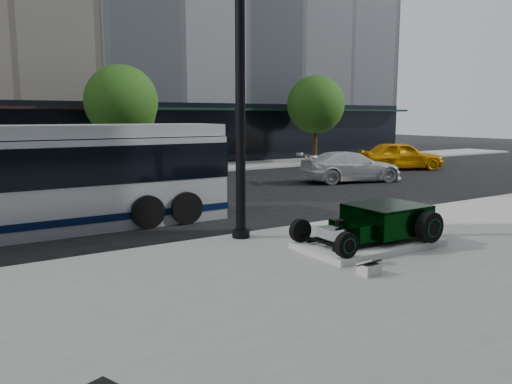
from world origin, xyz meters
TOP-DOWN VIEW (x-y plane):
  - ground at (0.00, 0.00)m, footprint 120.00×120.00m
  - sidewalk_far at (0.00, 14.00)m, footprint 70.00×4.00m
  - street_trees at (1.15, 13.07)m, footprint 29.80×3.80m
  - display_plinth at (1.16, -4.86)m, footprint 3.40×1.80m
  - hot_rod at (1.49, -4.86)m, footprint 3.22×2.00m
  - info_plaque at (-0.36, -6.37)m, footprint 0.41×0.31m
  - lamppost at (-0.92, -2.45)m, footprint 0.45×0.45m
  - transit_bus at (-5.77, 1.59)m, footprint 12.12×2.88m
  - white_sedan at (9.61, 4.82)m, footprint 5.39×3.30m
  - yellow_taxi at (15.98, 7.36)m, footprint 5.27×3.81m

SIDE VIEW (x-z plane):
  - ground at x=0.00m, z-range 0.00..0.00m
  - sidewalk_far at x=0.00m, z-range 0.00..0.12m
  - display_plinth at x=1.16m, z-range 0.12..0.27m
  - info_plaque at x=-0.36m, z-range 0.09..0.40m
  - hot_rod at x=1.49m, z-range 0.29..1.10m
  - white_sedan at x=9.61m, z-range 0.00..1.46m
  - yellow_taxi at x=15.98m, z-range 0.00..1.67m
  - transit_bus at x=-5.77m, z-range 0.02..2.95m
  - street_trees at x=1.15m, z-range 0.92..6.62m
  - lamppost at x=-0.92m, z-range -0.19..7.95m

